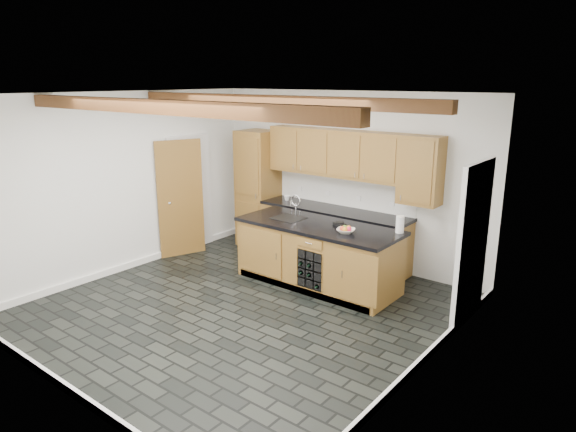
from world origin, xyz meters
name	(u,v)px	position (x,y,z in m)	size (l,w,h in m)	color
ground	(243,308)	(0.00, 0.00, 0.00)	(5.00, 5.00, 0.00)	black
room_shell	(263,190)	(-0.09, 0.53, 1.53)	(5.01, 5.00, 5.00)	white
back_cabinetry	(317,202)	(-0.38, 2.24, 0.98)	(3.65, 0.62, 2.20)	olive
island	(317,255)	(0.31, 1.28, 0.46)	(2.48, 0.96, 0.93)	olive
faucet	(290,216)	(-0.25, 1.33, 0.96)	(0.45, 0.40, 0.34)	black
kitchen_scale	(340,224)	(0.59, 1.42, 0.96)	(0.21, 0.16, 0.06)	black
fruit_bowl	(346,231)	(0.85, 1.18, 0.96)	(0.25, 0.25, 0.06)	beige
fruit_cluster	(346,229)	(0.85, 1.18, 0.99)	(0.16, 0.17, 0.07)	red
paper_towel	(400,224)	(1.42, 1.65, 1.05)	(0.11, 0.11, 0.24)	white
mug	(287,198)	(-0.99, 2.20, 0.98)	(0.10, 0.10, 0.09)	white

